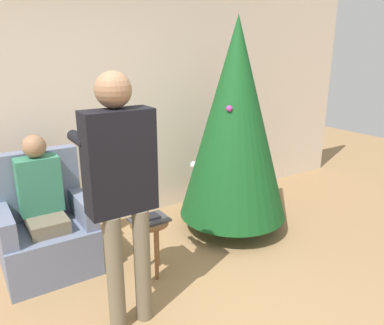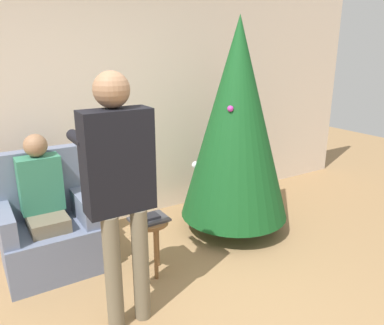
# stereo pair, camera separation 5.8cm
# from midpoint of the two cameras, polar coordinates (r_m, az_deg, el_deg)

# --- Properties ---
(wall_back) EXTENTS (8.00, 0.06, 2.70)m
(wall_back) POSITION_cam_midpoint_polar(r_m,az_deg,el_deg) (4.12, -17.42, 7.91)
(wall_back) COLOR beige
(wall_back) RESTS_ON ground_plane
(christmas_tree) EXTENTS (1.15, 1.15, 2.27)m
(christmas_tree) POSITION_cam_midpoint_polar(r_m,az_deg,el_deg) (3.91, 6.16, 6.32)
(christmas_tree) COLOR brown
(christmas_tree) RESTS_ON ground_plane
(armchair) EXTENTS (0.77, 0.70, 1.07)m
(armchair) POSITION_cam_midpoint_polar(r_m,az_deg,el_deg) (3.70, -21.80, -9.74)
(armchair) COLOR slate
(armchair) RESTS_ON ground_plane
(person_seated) EXTENTS (0.36, 0.46, 1.25)m
(person_seated) POSITION_cam_midpoint_polar(r_m,az_deg,el_deg) (3.54, -22.26, -5.26)
(person_seated) COLOR #6B604C
(person_seated) RESTS_ON ground_plane
(person_standing) EXTENTS (0.47, 0.57, 1.82)m
(person_standing) POSITION_cam_midpoint_polar(r_m,az_deg,el_deg) (2.55, -11.45, -2.54)
(person_standing) COLOR #6B604C
(person_standing) RESTS_ON ground_plane
(side_stool) EXTENTS (0.34, 0.34, 0.51)m
(side_stool) POSITION_cam_midpoint_polar(r_m,az_deg,el_deg) (3.36, -6.99, -10.40)
(side_stool) COLOR brown
(side_stool) RESTS_ON ground_plane
(laptop) EXTENTS (0.32, 0.24, 0.02)m
(laptop) POSITION_cam_midpoint_polar(r_m,az_deg,el_deg) (3.31, -7.06, -8.62)
(laptop) COLOR #38383D
(laptop) RESTS_ON side_stool
(book) EXTENTS (0.17, 0.12, 0.02)m
(book) POSITION_cam_midpoint_polar(r_m,az_deg,el_deg) (3.30, -7.07, -8.27)
(book) COLOR black
(book) RESTS_ON laptop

